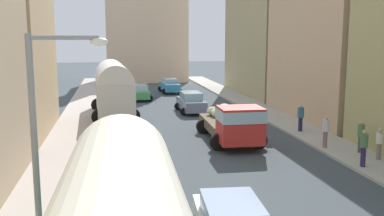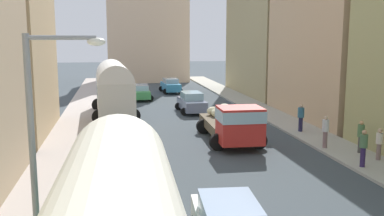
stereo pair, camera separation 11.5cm
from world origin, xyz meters
TOP-DOWN VIEW (x-y plane):
  - ground_plane at (0.00, 27.00)m, footprint 154.00×154.00m
  - sidewalk_left at (-7.25, 27.00)m, footprint 2.50×70.00m
  - sidewalk_right at (7.25, 27.00)m, footprint 2.50×70.00m
  - building_left_2 at (-10.85, 26.31)m, footprint 4.71×9.60m
  - building_right_2 at (11.14, 28.19)m, footprint 5.81×12.26m
  - building_right_3 at (10.85, 41.76)m, footprint 4.71×13.98m
  - distant_church at (0.00, 58.43)m, footprint 10.52×7.74m
  - parked_bus_1 at (-4.56, 31.73)m, footprint 3.62×8.99m
  - cargo_truck_0 at (1.96, 21.66)m, footprint 3.23×7.06m
  - car_0 at (1.51, 32.39)m, footprint 2.34×4.35m
  - car_1 at (1.42, 44.92)m, footprint 2.31×4.13m
  - car_3 at (-2.14, 40.22)m, footprint 2.37×4.33m
  - pedestrian_0 at (6.86, 23.60)m, footprint 0.43×0.43m
  - pedestrian_1 at (6.43, 19.53)m, footprint 0.42×0.42m
  - pedestrian_2 at (6.49, 16.01)m, footprint 0.47×0.47m
  - pedestrian_3 at (7.89, 16.94)m, footprint 0.34×0.34m
  - pedestrian_4 at (7.72, 18.26)m, footprint 0.38×0.38m
  - streetlamp_near at (-6.22, 9.31)m, footprint 1.91×0.28m

SIDE VIEW (x-z plane):
  - ground_plane at x=0.00m, z-range 0.00..0.00m
  - sidewalk_left at x=-7.25m, z-range 0.00..0.14m
  - sidewalk_right at x=7.25m, z-range 0.00..0.14m
  - car_3 at x=-2.14m, z-range 0.02..1.46m
  - car_1 at x=1.42m, z-range 0.01..1.55m
  - car_0 at x=1.51m, z-range 0.00..1.63m
  - pedestrian_3 at x=7.89m, z-range 0.13..1.80m
  - pedestrian_4 at x=7.72m, z-range 0.13..1.92m
  - pedestrian_0 at x=6.86m, z-range 0.12..1.96m
  - pedestrian_2 at x=6.49m, z-range 0.13..1.98m
  - pedestrian_1 at x=6.43m, z-range 0.13..1.99m
  - cargo_truck_0 at x=1.96m, z-range 0.03..2.38m
  - parked_bus_1 at x=-4.56m, z-range 0.20..4.32m
  - streetlamp_near at x=-6.22m, z-range 0.64..6.71m
  - building_right_2 at x=11.14m, z-range 0.03..11.10m
  - building_left_2 at x=-10.85m, z-range 0.00..11.36m
  - distant_church at x=0.00m, z-range -3.25..15.91m
  - building_right_3 at x=10.85m, z-range 0.00..12.75m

